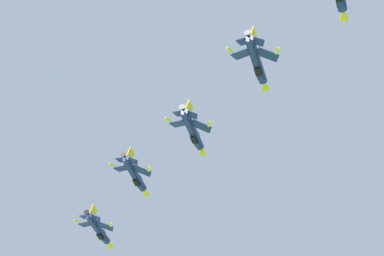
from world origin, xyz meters
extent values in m
cylinder|color=navy|center=(15.57, 153.82, 104.63)|extent=(7.26, 11.34, 1.70)
cube|color=#141947|center=(15.45, 153.88, 104.18)|extent=(6.16, 9.56, 0.79)
cone|color=yellow|center=(19.01, 160.09, 104.63)|extent=(2.52, 2.86, 1.56)
cone|color=black|center=(12.33, 147.90, 104.63)|extent=(1.96, 2.06, 1.36)
ellipsoid|color=#192333|center=(16.99, 156.05, 105.24)|extent=(2.73, 3.46, 1.36)
cube|color=black|center=(16.41, 155.82, 103.85)|extent=(2.19, 2.55, 1.11)
cube|color=navy|center=(12.53, 153.53, 105.27)|extent=(3.83, 4.46, 1.37)
cube|color=yellow|center=(10.22, 153.52, 105.86)|extent=(1.67, 1.38, 0.39)
cube|color=navy|center=(16.92, 151.12, 103.81)|extent=(4.11, 1.95, 1.37)
cube|color=yellow|center=(18.15, 149.17, 103.23)|extent=(0.62, 1.60, 0.39)
cube|color=navy|center=(11.83, 150.05, 105.05)|extent=(2.68, 2.75, 0.77)
cube|color=navy|center=(14.40, 148.64, 104.20)|extent=(2.34, 1.94, 0.77)
cube|color=yellow|center=(13.71, 149.37, 106.36)|extent=(2.06, 2.72, 2.55)
cylinder|color=navy|center=(21.11, 134.00, 107.66)|extent=(7.26, 11.34, 1.70)
cube|color=#141947|center=(20.98, 134.07, 107.21)|extent=(6.16, 9.56, 0.85)
cone|color=yellow|center=(24.55, 140.27, 107.66)|extent=(2.52, 2.86, 1.56)
cone|color=black|center=(17.87, 128.08, 107.66)|extent=(1.96, 2.06, 1.36)
ellipsoid|color=#192333|center=(22.56, 136.21, 108.26)|extent=(2.76, 3.48, 1.40)
cube|color=black|center=(21.92, 136.02, 106.89)|extent=(2.21, 2.56, 1.15)
cube|color=navy|center=(18.10, 133.69, 108.42)|extent=(3.80, 4.42, 1.55)
cube|color=yellow|center=(15.82, 133.67, 109.10)|extent=(1.67, 1.38, 0.41)
cube|color=navy|center=(22.43, 131.32, 106.73)|extent=(4.06, 1.95, 1.55)
cube|color=yellow|center=(23.64, 129.38, 106.05)|extent=(0.63, 1.60, 0.41)
cube|color=navy|center=(17.40, 130.22, 108.15)|extent=(2.67, 2.73, 0.86)
cube|color=navy|center=(19.93, 128.83, 107.16)|extent=(2.32, 1.94, 0.86)
cube|color=yellow|center=(19.32, 129.51, 109.37)|extent=(2.15, 2.78, 2.52)
cylinder|color=navy|center=(30.14, 114.11, 106.03)|extent=(7.26, 11.34, 1.70)
cube|color=#141947|center=(29.99, 114.19, 105.59)|extent=(6.15, 9.56, 0.88)
cone|color=yellow|center=(33.57, 120.38, 106.03)|extent=(2.52, 2.86, 1.56)
cone|color=black|center=(26.89, 108.19, 106.03)|extent=(1.96, 2.06, 1.36)
ellipsoid|color=#192333|center=(31.60, 116.32, 106.62)|extent=(2.78, 3.49, 1.42)
cube|color=black|center=(30.93, 116.14, 105.27)|extent=(2.22, 2.57, 1.17)
cube|color=navy|center=(27.14, 113.79, 106.86)|extent=(3.78, 4.39, 1.66)
cube|color=yellow|center=(24.88, 113.76, 107.60)|extent=(1.67, 1.38, 0.42)
cube|color=navy|center=(31.43, 111.45, 105.03)|extent=(4.03, 1.95, 1.66)
cube|color=yellow|center=(32.62, 109.52, 104.29)|extent=(0.63, 1.60, 0.42)
cube|color=navy|center=(26.43, 110.32, 106.56)|extent=(2.66, 2.71, 0.92)
cube|color=navy|center=(28.94, 108.95, 105.49)|extent=(2.30, 1.94, 0.92)
cube|color=yellow|center=(28.39, 109.60, 107.72)|extent=(2.21, 2.81, 2.50)
cylinder|color=navy|center=(38.06, 93.22, 107.72)|extent=(7.26, 11.34, 1.70)
cube|color=#141947|center=(37.94, 93.29, 107.27)|extent=(6.16, 9.56, 0.80)
cone|color=yellow|center=(41.50, 99.49, 107.72)|extent=(2.52, 2.86, 1.56)
cone|color=black|center=(34.82, 87.30, 107.72)|extent=(1.96, 2.06, 1.36)
ellipsoid|color=#192333|center=(39.49, 95.45, 108.32)|extent=(2.74, 3.47, 1.37)
cube|color=black|center=(38.89, 95.23, 106.94)|extent=(2.19, 2.55, 1.12)
cube|color=navy|center=(35.02, 92.93, 108.40)|extent=(3.82, 4.45, 1.42)
cube|color=yellow|center=(32.73, 92.91, 109.01)|extent=(1.67, 1.38, 0.39)
cube|color=navy|center=(39.40, 90.53, 106.87)|extent=(4.10, 1.95, 1.42)
cube|color=yellow|center=(40.63, 88.58, 106.26)|extent=(0.63, 1.60, 0.39)
cube|color=navy|center=(34.33, 89.45, 108.16)|extent=(2.68, 2.74, 0.79)
cube|color=navy|center=(36.89, 88.05, 107.27)|extent=(2.34, 1.94, 0.79)
cube|color=yellow|center=(36.22, 88.76, 109.45)|extent=(2.08, 2.74, 2.55)
cone|color=yellow|center=(48.70, 76.05, 104.65)|extent=(2.52, 2.86, 1.56)
camera|label=1|loc=(3.10, -7.37, 1.60)|focal=73.07mm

